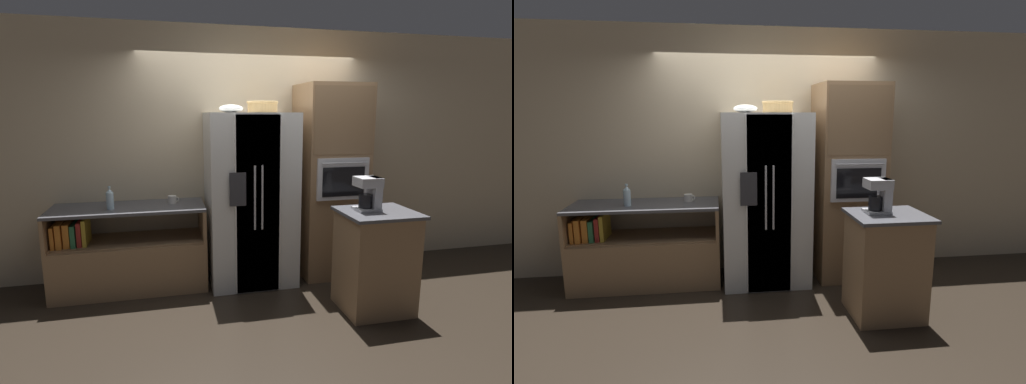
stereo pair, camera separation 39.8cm
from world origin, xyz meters
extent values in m
plane|color=black|center=(0.00, 0.00, 0.00)|extent=(20.00, 20.00, 0.00)
cube|color=beige|center=(0.00, 0.47, 1.40)|extent=(12.00, 0.06, 2.80)
cube|color=#93704C|center=(-1.37, 0.12, 0.26)|extent=(1.56, 0.63, 0.53)
cube|color=#93704C|center=(-1.37, 0.12, 0.53)|extent=(1.50, 0.58, 0.02)
cube|color=#93704C|center=(-2.14, 0.12, 0.70)|extent=(0.04, 0.63, 0.34)
cube|color=#93704C|center=(-0.61, 0.12, 0.70)|extent=(0.04, 0.63, 0.34)
cube|color=#4C4C51|center=(-1.37, 0.12, 0.88)|extent=(1.56, 0.63, 0.03)
cube|color=orange|center=(-2.08, 0.09, 0.65)|extent=(0.04, 0.37, 0.22)
cube|color=orange|center=(-2.02, 0.09, 0.66)|extent=(0.05, 0.37, 0.24)
cube|color=orange|center=(-1.96, 0.09, 0.66)|extent=(0.06, 0.33, 0.24)
cube|color=#337A4C|center=(-1.90, 0.09, 0.65)|extent=(0.04, 0.34, 0.22)
cube|color=#B72D28|center=(-1.84, 0.09, 0.66)|extent=(0.04, 0.30, 0.24)
cube|color=gold|center=(-1.79, 0.09, 0.68)|extent=(0.04, 0.31, 0.27)
cube|color=silver|center=(-0.09, 0.07, 0.93)|extent=(0.93, 0.74, 1.86)
cube|color=silver|center=(-0.09, -0.32, 0.93)|extent=(0.46, 0.02, 1.82)
cube|color=silver|center=(-0.08, -0.32, 0.93)|extent=(0.46, 0.02, 1.82)
cylinder|color=#B2B2B7|center=(-0.13, -0.34, 1.02)|extent=(0.02, 0.02, 0.65)
cylinder|color=#B2B2B7|center=(-0.05, -0.34, 1.02)|extent=(0.02, 0.02, 0.65)
cube|color=#2D2D33|center=(-0.30, -0.33, 1.11)|extent=(0.17, 0.01, 0.33)
cube|color=#93704C|center=(0.85, 0.10, 1.08)|extent=(0.71, 0.67, 2.17)
cube|color=silver|center=(0.85, -0.26, 1.17)|extent=(0.58, 0.04, 0.45)
cube|color=black|center=(0.85, -0.28, 1.14)|extent=(0.48, 0.01, 0.31)
cylinder|color=#B2B2B7|center=(0.85, -0.29, 1.34)|extent=(0.51, 0.02, 0.02)
cube|color=olive|center=(0.85, -0.24, 1.78)|extent=(0.67, 0.01, 0.70)
cube|color=#93704C|center=(0.91, -0.90, 0.47)|extent=(0.62, 0.55, 0.94)
cube|color=#4C4C51|center=(0.91, -0.90, 0.95)|extent=(0.68, 0.60, 0.03)
cylinder|color=tan|center=(0.05, 0.08, 1.91)|extent=(0.32, 0.32, 0.11)
torus|color=tan|center=(0.05, 0.08, 1.96)|extent=(0.34, 0.34, 0.03)
ellipsoid|color=white|center=(-0.29, 0.03, 1.90)|extent=(0.25, 0.25, 0.08)
cylinder|color=silver|center=(-1.54, 0.05, 0.98)|extent=(0.07, 0.07, 0.17)
cone|color=silver|center=(-1.54, 0.05, 1.09)|extent=(0.07, 0.07, 0.04)
cylinder|color=silver|center=(-1.54, 0.05, 1.12)|extent=(0.03, 0.03, 0.03)
cylinder|color=silver|center=(-0.92, 0.18, 0.94)|extent=(0.09, 0.09, 0.08)
torus|color=silver|center=(-0.88, 0.18, 0.94)|extent=(0.06, 0.01, 0.06)
cube|color=#B2B2B7|center=(0.82, -0.84, 0.98)|extent=(0.21, 0.21, 0.02)
cylinder|color=black|center=(0.81, -0.84, 1.05)|extent=(0.12, 0.12, 0.13)
cube|color=#B2B2B7|center=(0.89, -0.84, 1.12)|extent=(0.08, 0.18, 0.31)
cube|color=#B2B2B7|center=(0.82, -0.84, 1.23)|extent=(0.21, 0.21, 0.09)
camera|label=1|loc=(-0.99, -4.12, 1.84)|focal=28.00mm
camera|label=2|loc=(-0.60, -4.19, 1.84)|focal=28.00mm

